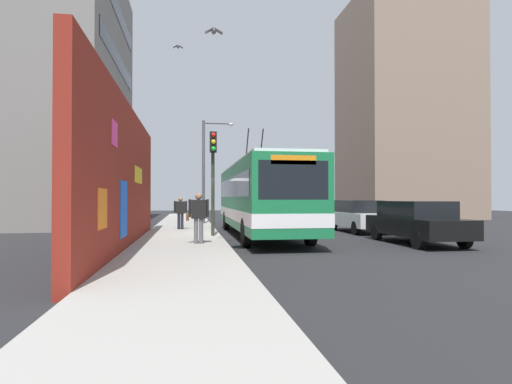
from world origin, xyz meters
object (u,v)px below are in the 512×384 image
Objects in this scene: parked_car_white at (358,215)px; pedestrian_midblock at (180,210)px; pedestrian_at_curb at (198,214)px; street_lamp at (207,164)px; parked_car_black at (416,221)px; city_bus at (260,196)px; traffic_light at (213,166)px.

parked_car_white is 8.84m from pedestrian_midblock.
pedestrian_at_curb is 0.27× the size of street_lamp.
street_lamp is (4.75, -1.51, 2.73)m from pedestrian_midblock.
parked_car_white is at bearing -98.56° from pedestrian_midblock.
pedestrian_midblock reaches higher than parked_car_black.
pedestrian_at_curb is 6.84m from pedestrian_midblock.
parked_car_white is (5.38, 0.00, -0.00)m from parked_car_black.
city_bus reaches higher than parked_car_black.
parked_car_white is 2.67× the size of pedestrian_at_curb.
pedestrian_midblock is 0.25× the size of street_lamp.
traffic_light reaches higher than parked_car_white.
pedestrian_at_curb is 11.87m from street_lamp.
street_lamp is at bearing -3.83° from pedestrian_at_curb.
pedestrian_midblock is 0.37× the size of traffic_light.
parked_car_black is 1.12× the size of traffic_light.
parked_car_black is at bearing -180.00° from parked_car_white.
pedestrian_at_curb is 3.43m from traffic_light.
parked_car_black is 0.76× the size of street_lamp.
traffic_light is (-3.99, -1.39, 1.93)m from pedestrian_midblock.
pedestrian_at_curb is at bearing 166.99° from traffic_light.
parked_car_black is 2.78× the size of pedestrian_at_curb.
parked_car_black is at bearing -147.74° from street_lamp.
parked_car_black is at bearing -89.29° from pedestrian_at_curb.
traffic_light is at bearing -13.01° from pedestrian_at_curb.
parked_car_black is 13.86m from street_lamp.
street_lamp reaches higher than pedestrian_midblock.
street_lamp is (6.06, 7.22, 2.97)m from parked_car_white.
street_lamp is (11.54, -0.77, 2.64)m from pedestrian_at_curb.
traffic_light is (-1.23, 2.15, 1.22)m from city_bus.
parked_car_white is 9.70m from pedestrian_at_curb.
pedestrian_midblock is (2.76, 3.54, -0.71)m from city_bus.
parked_car_black is 8.13m from traffic_light.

